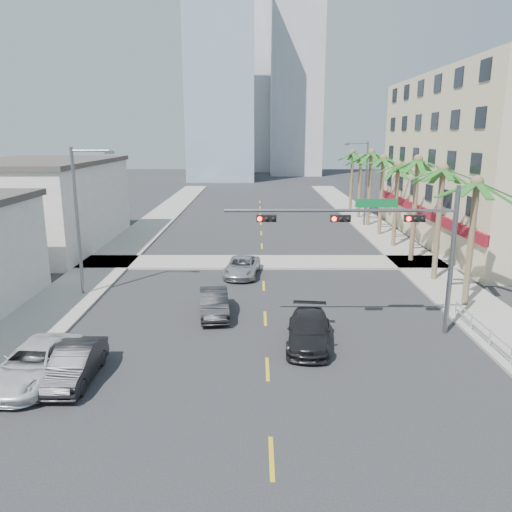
{
  "coord_description": "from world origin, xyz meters",
  "views": [
    {
      "loc": [
        -0.46,
        -15.44,
        9.7
      ],
      "look_at": [
        -0.5,
        9.96,
        3.5
      ],
      "focal_mm": 35.0,
      "sensor_mm": 36.0,
      "label": 1
    }
  ],
  "objects_px": {
    "traffic_signal_mast": "(387,234)",
    "car_parked_far": "(35,364)",
    "car_parked_mid": "(75,364)",
    "car_lane_right": "(309,331)",
    "car_lane_center": "(242,267)",
    "car_lane_left": "(214,303)"
  },
  "relations": [
    {
      "from": "car_lane_left",
      "to": "traffic_signal_mast",
      "type": "bearing_deg",
      "value": -23.19
    },
    {
      "from": "car_parked_far",
      "to": "car_parked_mid",
      "type": "bearing_deg",
      "value": 3.76
    },
    {
      "from": "traffic_signal_mast",
      "to": "car_parked_far",
      "type": "xyz_separation_m",
      "value": [
        -15.18,
        -4.95,
        -4.32
      ]
    },
    {
      "from": "car_parked_far",
      "to": "car_lane_left",
      "type": "height_order",
      "value": "car_parked_far"
    },
    {
      "from": "traffic_signal_mast",
      "to": "car_lane_right",
      "type": "height_order",
      "value": "traffic_signal_mast"
    },
    {
      "from": "car_parked_mid",
      "to": "car_parked_far",
      "type": "xyz_separation_m",
      "value": [
        -1.6,
        -0.01,
        0.02
      ]
    },
    {
      "from": "car_parked_mid",
      "to": "car_lane_left",
      "type": "xyz_separation_m",
      "value": [
        5.0,
        7.46,
        -0.0
      ]
    },
    {
      "from": "car_parked_mid",
      "to": "car_lane_right",
      "type": "bearing_deg",
      "value": 19.78
    },
    {
      "from": "car_lane_center",
      "to": "car_lane_right",
      "type": "bearing_deg",
      "value": -66.96
    },
    {
      "from": "traffic_signal_mast",
      "to": "car_parked_far",
      "type": "bearing_deg",
      "value": -161.94
    },
    {
      "from": "car_lane_center",
      "to": "car_parked_mid",
      "type": "bearing_deg",
      "value": -105.58
    },
    {
      "from": "car_parked_far",
      "to": "traffic_signal_mast",
      "type": "bearing_deg",
      "value": 21.4
    },
    {
      "from": "car_parked_mid",
      "to": "car_lane_right",
      "type": "xyz_separation_m",
      "value": [
        9.8,
        3.53,
        -0.0
      ]
    },
    {
      "from": "car_lane_left",
      "to": "car_lane_right",
      "type": "height_order",
      "value": "car_lane_right"
    },
    {
      "from": "car_lane_center",
      "to": "car_lane_right",
      "type": "xyz_separation_m",
      "value": [
        3.5,
        -11.89,
        0.06
      ]
    },
    {
      "from": "car_parked_mid",
      "to": "car_lane_left",
      "type": "bearing_deg",
      "value": 56.19
    },
    {
      "from": "car_parked_far",
      "to": "car_lane_center",
      "type": "height_order",
      "value": "car_parked_far"
    },
    {
      "from": "car_parked_mid",
      "to": "car_lane_right",
      "type": "distance_m",
      "value": 10.42
    },
    {
      "from": "car_parked_far",
      "to": "car_lane_left",
      "type": "bearing_deg",
      "value": 51.92
    },
    {
      "from": "traffic_signal_mast",
      "to": "car_parked_far",
      "type": "relative_size",
      "value": 2.1
    },
    {
      "from": "car_parked_mid",
      "to": "car_lane_right",
      "type": "height_order",
      "value": "car_parked_mid"
    },
    {
      "from": "car_parked_mid",
      "to": "car_parked_far",
      "type": "distance_m",
      "value": 1.6
    }
  ]
}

